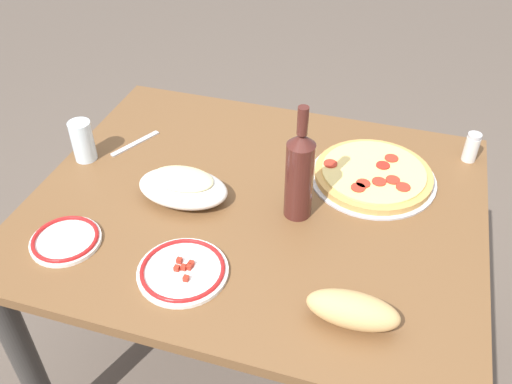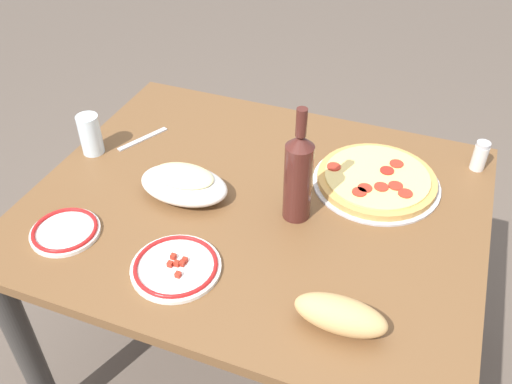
{
  "view_description": "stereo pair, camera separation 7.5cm",
  "coord_description": "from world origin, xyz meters",
  "px_view_note": "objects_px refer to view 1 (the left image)",
  "views": [
    {
      "loc": [
        0.33,
        -1.06,
        1.66
      ],
      "look_at": [
        0.0,
        0.0,
        0.75
      ],
      "focal_mm": 38.87,
      "sensor_mm": 36.0,
      "label": 1
    },
    {
      "loc": [
        0.4,
        -1.03,
        1.66
      ],
      "look_at": [
        0.0,
        0.0,
        0.75
      ],
      "focal_mm": 38.87,
      "sensor_mm": 36.0,
      "label": 2
    }
  ],
  "objects_px": {
    "baked_pasta_dish": "(183,186)",
    "wine_bottle": "(299,174)",
    "pepperoni_pizza": "(373,175)",
    "water_glass": "(83,141)",
    "dining_table": "(256,234)",
    "bread_loaf": "(353,310)",
    "side_plate_far": "(183,271)",
    "side_plate_near": "(66,240)",
    "spice_shaker": "(472,147)"
  },
  "relations": [
    {
      "from": "side_plate_far",
      "to": "dining_table",
      "type": "bearing_deg",
      "value": 74.0
    },
    {
      "from": "dining_table",
      "to": "bread_loaf",
      "type": "relative_size",
      "value": 6.01
    },
    {
      "from": "pepperoni_pizza",
      "to": "spice_shaker",
      "type": "relative_size",
      "value": 3.96
    },
    {
      "from": "side_plate_near",
      "to": "spice_shaker",
      "type": "bearing_deg",
      "value": 34.75
    },
    {
      "from": "baked_pasta_dish",
      "to": "water_glass",
      "type": "distance_m",
      "value": 0.35
    },
    {
      "from": "baked_pasta_dish",
      "to": "wine_bottle",
      "type": "bearing_deg",
      "value": 6.02
    },
    {
      "from": "wine_bottle",
      "to": "spice_shaker",
      "type": "xyz_separation_m",
      "value": [
        0.42,
        0.37,
        -0.08
      ]
    },
    {
      "from": "baked_pasta_dish",
      "to": "side_plate_far",
      "type": "bearing_deg",
      "value": -67.7
    },
    {
      "from": "side_plate_far",
      "to": "water_glass",
      "type": "bearing_deg",
      "value": 143.17
    },
    {
      "from": "side_plate_far",
      "to": "wine_bottle",
      "type": "bearing_deg",
      "value": 54.45
    },
    {
      "from": "water_glass",
      "to": "spice_shaker",
      "type": "height_order",
      "value": "water_glass"
    },
    {
      "from": "dining_table",
      "to": "pepperoni_pizza",
      "type": "bearing_deg",
      "value": 33.27
    },
    {
      "from": "pepperoni_pizza",
      "to": "water_glass",
      "type": "relative_size",
      "value": 2.86
    },
    {
      "from": "side_plate_far",
      "to": "baked_pasta_dish",
      "type": "bearing_deg",
      "value": 112.3
    },
    {
      "from": "pepperoni_pizza",
      "to": "water_glass",
      "type": "distance_m",
      "value": 0.82
    },
    {
      "from": "wine_bottle",
      "to": "side_plate_near",
      "type": "height_order",
      "value": "wine_bottle"
    },
    {
      "from": "wine_bottle",
      "to": "side_plate_near",
      "type": "bearing_deg",
      "value": -152.05
    },
    {
      "from": "pepperoni_pizza",
      "to": "baked_pasta_dish",
      "type": "height_order",
      "value": "baked_pasta_dish"
    },
    {
      "from": "pepperoni_pizza",
      "to": "side_plate_far",
      "type": "height_order",
      "value": "pepperoni_pizza"
    },
    {
      "from": "water_glass",
      "to": "bread_loaf",
      "type": "relative_size",
      "value": 0.62
    },
    {
      "from": "dining_table",
      "to": "baked_pasta_dish",
      "type": "distance_m",
      "value": 0.25
    },
    {
      "from": "side_plate_far",
      "to": "spice_shaker",
      "type": "xyz_separation_m",
      "value": [
        0.61,
        0.65,
        0.03
      ]
    },
    {
      "from": "pepperoni_pizza",
      "to": "bread_loaf",
      "type": "distance_m",
      "value": 0.5
    },
    {
      "from": "pepperoni_pizza",
      "to": "wine_bottle",
      "type": "height_order",
      "value": "wine_bottle"
    },
    {
      "from": "spice_shaker",
      "to": "baked_pasta_dish",
      "type": "bearing_deg",
      "value": -150.61
    },
    {
      "from": "water_glass",
      "to": "side_plate_near",
      "type": "distance_m",
      "value": 0.35
    },
    {
      "from": "side_plate_far",
      "to": "pepperoni_pizza",
      "type": "bearing_deg",
      "value": 52.61
    },
    {
      "from": "dining_table",
      "to": "side_plate_far",
      "type": "height_order",
      "value": "side_plate_far"
    },
    {
      "from": "water_glass",
      "to": "side_plate_far",
      "type": "bearing_deg",
      "value": -36.83
    },
    {
      "from": "baked_pasta_dish",
      "to": "water_glass",
      "type": "height_order",
      "value": "water_glass"
    },
    {
      "from": "water_glass",
      "to": "bread_loaf",
      "type": "distance_m",
      "value": 0.9
    },
    {
      "from": "side_plate_near",
      "to": "bread_loaf",
      "type": "bearing_deg",
      "value": -2.48
    },
    {
      "from": "pepperoni_pizza",
      "to": "bread_loaf",
      "type": "height_order",
      "value": "bread_loaf"
    },
    {
      "from": "wine_bottle",
      "to": "water_glass",
      "type": "distance_m",
      "value": 0.64
    },
    {
      "from": "baked_pasta_dish",
      "to": "spice_shaker",
      "type": "height_order",
      "value": "spice_shaker"
    },
    {
      "from": "pepperoni_pizza",
      "to": "water_glass",
      "type": "height_order",
      "value": "water_glass"
    },
    {
      "from": "baked_pasta_dish",
      "to": "spice_shaker",
      "type": "xyz_separation_m",
      "value": [
        0.71,
        0.4,
        0.0
      ]
    },
    {
      "from": "pepperoni_pizza",
      "to": "side_plate_near",
      "type": "distance_m",
      "value": 0.82
    },
    {
      "from": "baked_pasta_dish",
      "to": "water_glass",
      "type": "xyz_separation_m",
      "value": [
        -0.34,
        0.08,
        0.02
      ]
    },
    {
      "from": "water_glass",
      "to": "spice_shaker",
      "type": "xyz_separation_m",
      "value": [
        1.05,
        0.32,
        -0.02
      ]
    },
    {
      "from": "wine_bottle",
      "to": "water_glass",
      "type": "bearing_deg",
      "value": 175.26
    },
    {
      "from": "pepperoni_pizza",
      "to": "dining_table",
      "type": "bearing_deg",
      "value": -146.73
    },
    {
      "from": "dining_table",
      "to": "side_plate_near",
      "type": "height_order",
      "value": "side_plate_near"
    },
    {
      "from": "dining_table",
      "to": "wine_bottle",
      "type": "relative_size",
      "value": 3.75
    },
    {
      "from": "side_plate_near",
      "to": "side_plate_far",
      "type": "distance_m",
      "value": 0.31
    },
    {
      "from": "pepperoni_pizza",
      "to": "baked_pasta_dish",
      "type": "relative_size",
      "value": 1.44
    },
    {
      "from": "pepperoni_pizza",
      "to": "bread_loaf",
      "type": "xyz_separation_m",
      "value": [
        0.02,
        -0.5,
        0.02
      ]
    },
    {
      "from": "dining_table",
      "to": "baked_pasta_dish",
      "type": "bearing_deg",
      "value": -165.97
    },
    {
      "from": "wine_bottle",
      "to": "dining_table",
      "type": "bearing_deg",
      "value": 172.77
    },
    {
      "from": "pepperoni_pizza",
      "to": "spice_shaker",
      "type": "distance_m",
      "value": 0.31
    }
  ]
}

